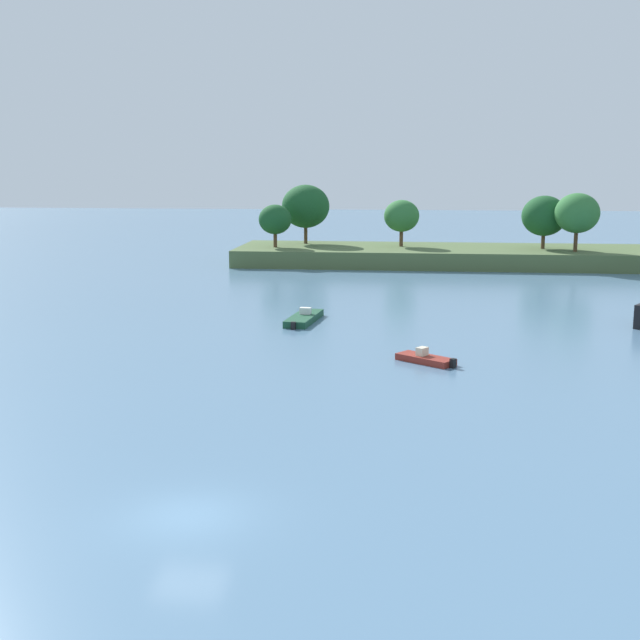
% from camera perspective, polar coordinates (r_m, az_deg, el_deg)
% --- Properties ---
extents(ground_plane, '(400.00, 400.00, 0.00)m').
position_cam_1_polar(ground_plane, '(29.22, -9.01, -13.13)').
color(ground_plane, slate).
extents(treeline_island, '(69.34, 14.26, 9.43)m').
position_cam_1_polar(treeline_island, '(102.01, 13.26, 5.03)').
color(treeline_island, '#4C6038').
rests_on(treeline_island, ground).
extents(small_motorboat, '(3.71, 3.27, 0.89)m').
position_cam_1_polar(small_motorboat, '(50.45, 7.27, -2.65)').
color(small_motorboat, maroon).
rests_on(small_motorboat, ground).
extents(fishing_skiff, '(2.38, 6.32, 1.01)m').
position_cam_1_polar(fishing_skiff, '(63.09, -1.11, 0.13)').
color(fishing_skiff, '#19472D').
rests_on(fishing_skiff, ground).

